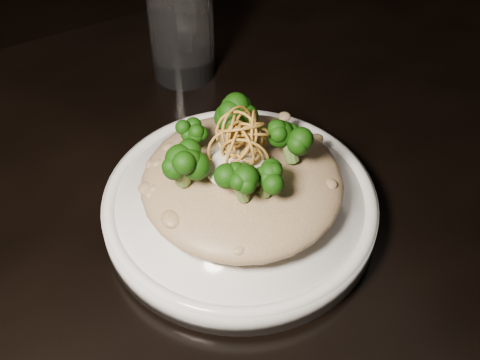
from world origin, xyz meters
name	(u,v)px	position (x,y,z in m)	size (l,w,h in m)	color
table	(233,278)	(0.00, 0.00, 0.67)	(1.10, 0.80, 0.75)	black
plate	(240,209)	(0.01, 0.01, 0.76)	(0.27, 0.27, 0.03)	white
risotto	(242,182)	(0.02, 0.01, 0.80)	(0.19, 0.19, 0.04)	brown
broccoli	(234,149)	(0.01, 0.01, 0.84)	(0.13, 0.13, 0.05)	black
cheese	(238,166)	(0.01, 0.01, 0.83)	(0.06, 0.06, 0.02)	white
shallots	(242,137)	(0.02, 0.01, 0.85)	(0.05, 0.05, 0.03)	brown
drinking_glass	(181,26)	(0.06, 0.25, 0.82)	(0.08, 0.08, 0.13)	silver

